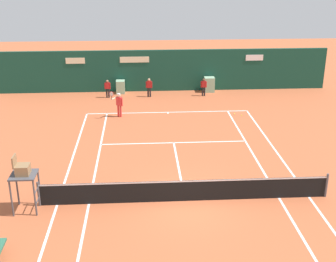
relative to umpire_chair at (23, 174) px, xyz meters
name	(u,v)px	position (x,y,z in m)	size (l,w,h in m)	color
ground_plane	(184,194)	(6.43, 0.89, -1.61)	(80.00, 80.00, 0.01)	#B25633
tennis_net	(185,190)	(6.43, 0.31, -1.10)	(12.10, 0.10, 1.07)	#4C4C51
sponsor_back_wall	(164,71)	(6.46, 17.28, -0.09)	(25.00, 1.02, 3.14)	#144233
umpire_chair	(23,174)	(0.00, 0.00, 0.00)	(1.00, 1.00, 2.40)	#47474C
player_on_baseline	(119,103)	(3.27, 11.31, -0.68)	(0.81, 0.61, 1.78)	red
ball_kid_centre_post	(149,86)	(5.30, 15.66, -0.81)	(0.46, 0.22, 1.39)	black
ball_kid_right_post	(204,86)	(9.31, 15.66, -0.85)	(0.44, 0.19, 1.32)	black
ball_kid_left_post	(108,87)	(2.28, 15.66, -0.85)	(0.44, 0.18, 1.32)	black
tennis_ball_near_service_line	(234,114)	(10.75, 11.29, -1.58)	(0.07, 0.07, 0.07)	#CCE033
tennis_ball_mid_court	(242,115)	(11.15, 10.99, -1.58)	(0.07, 0.07, 0.07)	#CCE033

